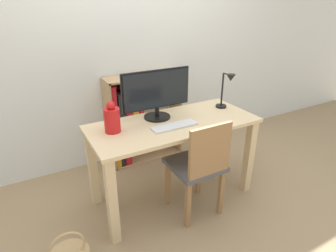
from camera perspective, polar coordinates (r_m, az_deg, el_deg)
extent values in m
plane|color=#997F5B|center=(2.72, 1.05, -13.82)|extent=(10.00, 10.00, 0.00)
cube|color=silver|center=(3.03, -8.25, 16.87)|extent=(8.00, 0.05, 2.60)
cube|color=#D8BC8C|center=(2.34, 1.19, 0.46)|extent=(1.42, 0.62, 0.03)
cube|color=#D8BC8C|center=(2.11, -11.28, -14.93)|extent=(0.07, 0.07, 0.72)
cube|color=#D8BC8C|center=(2.70, 16.09, -6.03)|extent=(0.07, 0.07, 0.72)
cube|color=#D8BC8C|center=(2.52, -15.04, -8.24)|extent=(0.07, 0.07, 0.72)
cube|color=#D8BC8C|center=(3.03, 9.44, -1.91)|extent=(0.07, 0.07, 0.72)
cylinder|color=black|center=(2.42, -2.22, 1.90)|extent=(0.23, 0.23, 0.02)
cylinder|color=black|center=(2.40, -2.24, 3.01)|extent=(0.04, 0.04, 0.09)
cube|color=black|center=(2.35, -2.38, 7.47)|extent=(0.61, 0.02, 0.33)
cube|color=black|center=(2.34, -2.32, 7.44)|extent=(0.59, 0.03, 0.30)
cube|color=silver|center=(2.24, 1.32, -0.01)|extent=(0.38, 0.12, 0.02)
cylinder|color=red|center=(2.17, -11.28, 1.14)|extent=(0.12, 0.12, 0.19)
sphere|color=red|center=(2.13, -11.54, 4.08)|extent=(0.07, 0.07, 0.07)
cylinder|color=black|center=(2.71, 10.70, 3.98)|extent=(0.10, 0.10, 0.02)
cylinder|color=black|center=(2.66, 10.97, 7.29)|extent=(0.02, 0.02, 0.31)
cylinder|color=black|center=(2.58, 11.95, 10.24)|extent=(0.01, 0.10, 0.01)
cone|color=black|center=(2.55, 12.64, 9.54)|extent=(0.08, 0.08, 0.06)
cube|color=#4C4C51|center=(2.33, 5.45, -7.81)|extent=(0.40, 0.40, 0.04)
cube|color=olive|center=(2.09, 8.53, -5.00)|extent=(0.36, 0.03, 0.40)
cube|color=olive|center=(2.28, 4.07, -15.75)|extent=(0.04, 0.04, 0.43)
cube|color=olive|center=(2.44, 10.66, -13.15)|extent=(0.04, 0.04, 0.43)
cube|color=olive|center=(2.50, -0.03, -11.61)|extent=(0.04, 0.04, 0.43)
cube|color=olive|center=(2.64, 6.21, -9.55)|extent=(0.04, 0.04, 0.43)
cube|color=tan|center=(2.99, -11.82, 0.12)|extent=(0.02, 0.28, 0.96)
cube|color=tan|center=(3.29, 1.56, 2.89)|extent=(0.02, 0.28, 0.96)
cube|color=tan|center=(3.32, -4.54, -5.95)|extent=(0.82, 0.28, 0.02)
cube|color=tan|center=(2.97, -5.14, 10.04)|extent=(0.82, 0.28, 0.02)
cube|color=tan|center=(3.11, -4.82, 1.58)|extent=(0.78, 0.28, 0.02)
cube|color=orange|center=(3.12, -10.69, -4.27)|extent=(0.04, 0.24, 0.39)
cube|color=black|center=(3.12, -9.92, -3.79)|extent=(0.04, 0.24, 0.42)
cube|color=red|center=(3.15, -8.80, -3.89)|extent=(0.07, 0.24, 0.38)
cube|color=red|center=(2.92, -11.41, 4.26)|extent=(0.05, 0.24, 0.43)
cube|color=black|center=(2.95, -10.00, 3.65)|extent=(0.07, 0.24, 0.33)
cube|color=red|center=(2.97, -8.65, 4.33)|extent=(0.07, 0.24, 0.38)
cube|color=orange|center=(2.99, -7.41, 4.93)|extent=(0.06, 0.24, 0.42)
cube|color=red|center=(3.03, -6.21, 4.25)|extent=(0.05, 0.24, 0.32)
torus|color=tan|center=(2.08, -19.77, -22.05)|extent=(0.23, 0.02, 0.23)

